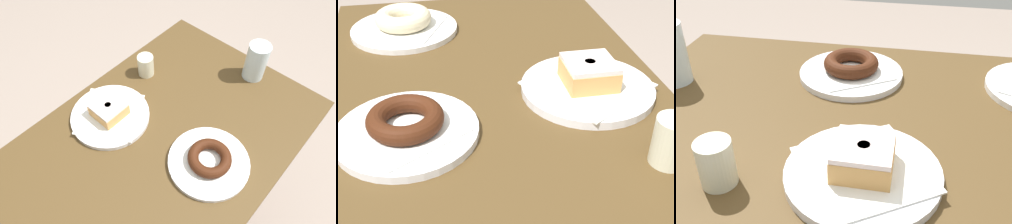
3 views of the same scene
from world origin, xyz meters
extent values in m
cube|color=#4E381C|center=(0.00, 0.00, 0.71)|extent=(1.01, 0.62, 0.04)
cylinder|color=#592A16|center=(-0.41, -0.21, 0.34)|extent=(0.05, 0.05, 0.69)
cylinder|color=#592A16|center=(-0.41, 0.21, 0.34)|extent=(0.05, 0.05, 0.69)
cylinder|color=white|center=(-0.08, 0.15, 0.74)|extent=(0.22, 0.22, 0.01)
cube|color=white|center=(-0.08, 0.15, 0.74)|extent=(0.20, 0.20, 0.00)
torus|color=#3D1B0C|center=(-0.08, 0.15, 0.76)|extent=(0.12, 0.12, 0.03)
cylinder|color=white|center=(-0.01, -0.16, 0.74)|extent=(0.23, 0.23, 0.01)
cube|color=white|center=(-0.01, -0.16, 0.75)|extent=(0.24, 0.24, 0.00)
cube|color=tan|center=(-0.01, -0.16, 0.76)|extent=(0.09, 0.09, 0.03)
cube|color=silver|center=(-0.01, -0.16, 0.79)|extent=(0.08, 0.08, 0.01)
cylinder|color=tan|center=(-0.01, -0.16, 0.79)|extent=(0.02, 0.02, 0.00)
cylinder|color=silver|center=(-0.43, 0.06, 0.79)|extent=(0.07, 0.07, 0.13)
cylinder|color=beige|center=(-0.21, -0.21, 0.77)|extent=(0.05, 0.05, 0.07)
camera|label=1|loc=(0.28, 0.33, 1.48)|focal=33.27mm
camera|label=2|loc=(-0.65, 0.10, 1.14)|focal=48.27mm
camera|label=3|loc=(0.05, -0.59, 1.12)|focal=42.28mm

